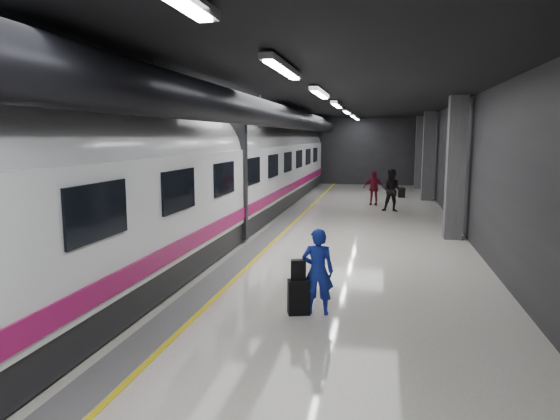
# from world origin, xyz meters

# --- Properties ---
(ground) EXTENTS (40.00, 40.00, 0.00)m
(ground) POSITION_xyz_m (0.00, 0.00, 0.00)
(ground) COLOR silver
(ground) RESTS_ON ground
(platform_hall) EXTENTS (10.02, 40.02, 4.51)m
(platform_hall) POSITION_xyz_m (-0.29, 0.96, 3.54)
(platform_hall) COLOR black
(platform_hall) RESTS_ON ground
(train) EXTENTS (3.05, 38.00, 4.05)m
(train) POSITION_xyz_m (-3.25, -0.00, 2.07)
(train) COLOR black
(train) RESTS_ON ground
(traveler_main) EXTENTS (0.61, 0.42, 1.61)m
(traveler_main) POSITION_xyz_m (1.19, -5.74, 0.80)
(traveler_main) COLOR #1629AC
(traveler_main) RESTS_ON ground
(suitcase_main) EXTENTS (0.45, 0.36, 0.65)m
(suitcase_main) POSITION_xyz_m (0.86, -5.82, 0.32)
(suitcase_main) COLOR black
(suitcase_main) RESTS_ON ground
(shoulder_bag) EXTENTS (0.30, 0.19, 0.37)m
(shoulder_bag) POSITION_xyz_m (0.84, -5.80, 0.83)
(shoulder_bag) COLOR black
(shoulder_bag) RESTS_ON suitcase_main
(traveler_far_a) EXTENTS (0.95, 0.77, 1.85)m
(traveler_far_a) POSITION_xyz_m (2.74, 7.55, 0.93)
(traveler_far_a) COLOR black
(traveler_far_a) RESTS_ON ground
(traveler_far_b) EXTENTS (0.99, 0.49, 1.63)m
(traveler_far_b) POSITION_xyz_m (1.90, 9.64, 0.82)
(traveler_far_b) COLOR maroon
(traveler_far_b) RESTS_ON ground
(suitcase_far) EXTENTS (0.38, 0.28, 0.53)m
(suitcase_far) POSITION_xyz_m (3.33, 12.83, 0.26)
(suitcase_far) COLOR black
(suitcase_far) RESTS_ON ground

